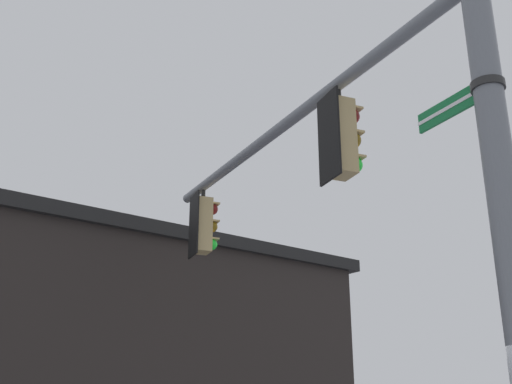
{
  "coord_description": "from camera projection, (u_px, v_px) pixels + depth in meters",
  "views": [
    {
      "loc": [
        4.24,
        -4.17,
        1.9
      ],
      "look_at": [
        -4.75,
        -0.49,
        5.38
      ],
      "focal_mm": 45.02,
      "sensor_mm": 36.0,
      "label": 1
    }
  ],
  "objects": [
    {
      "name": "mast_arm",
      "position": [
        283.0,
        126.0,
        9.85
      ],
      "size": [
        7.75,
        0.97,
        0.18
      ],
      "primitive_type": "cylinder",
      "rotation": [
        0.0,
        1.57,
        3.24
      ],
      "color": "slate"
    },
    {
      "name": "street_name_sign",
      "position": [
        471.0,
        96.0,
        6.4
      ],
      "size": [
        1.13,
        0.33,
        0.22
      ],
      "color": "#147238"
    },
    {
      "name": "traffic_light_nearest_pole",
      "position": [
        342.0,
        138.0,
        8.39
      ],
      "size": [
        0.54,
        0.49,
        1.31
      ],
      "color": "black"
    },
    {
      "name": "signal_pole",
      "position": [
        507.0,
        228.0,
        5.73
      ],
      "size": [
        0.29,
        0.29,
        7.07
      ],
      "primitive_type": "cylinder",
      "color": "slate",
      "rests_on": "ground"
    },
    {
      "name": "traffic_light_mid_inner",
      "position": [
        203.0,
        225.0,
        12.12
      ],
      "size": [
        0.54,
        0.49,
        1.31
      ],
      "color": "black"
    },
    {
      "name": "storefront_building",
      "position": [
        31.0,
        372.0,
        14.94
      ],
      "size": [
        11.4,
        15.69,
        5.94
      ],
      "color": "#282321",
      "rests_on": "ground"
    }
  ]
}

